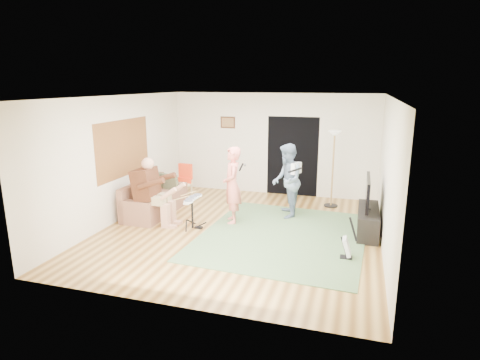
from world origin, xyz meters
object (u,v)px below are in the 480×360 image
(drum_kit, at_px, (192,214))
(dining_chair, at_px, (183,188))
(tv_cabinet, at_px, (368,221))
(television, at_px, (368,192))
(sofa, at_px, (152,202))
(torchiere_lamp, at_px, (334,155))
(guitar_spare, at_px, (347,247))
(singer, at_px, (232,185))
(guitarist, at_px, (287,181))

(drum_kit, distance_m, dining_chair, 2.08)
(tv_cabinet, xyz_separation_m, television, (-0.05, 0.00, 0.60))
(sofa, distance_m, torchiere_lamp, 4.42)
(guitar_spare, bearing_deg, torchiere_lamp, 99.38)
(torchiere_lamp, bearing_deg, sofa, -156.40)
(drum_kit, relative_size, singer, 0.41)
(torchiere_lamp, xyz_separation_m, television, (0.79, -1.61, -0.42))
(guitarist, height_order, tv_cabinet, guitarist)
(sofa, bearing_deg, dining_chair, 77.79)
(television, bearing_deg, sofa, -178.69)
(torchiere_lamp, height_order, television, torchiere_lamp)
(sofa, distance_m, tv_cabinet, 4.79)
(sofa, height_order, torchiere_lamp, torchiere_lamp)
(sofa, distance_m, television, 4.77)
(torchiere_lamp, bearing_deg, guitar_spare, -80.62)
(torchiere_lamp, bearing_deg, drum_kit, -138.24)
(drum_kit, xyz_separation_m, tv_cabinet, (3.50, 0.76, -0.04))
(singer, distance_m, torchiere_lamp, 2.70)
(torchiere_lamp, relative_size, dining_chair, 1.98)
(guitarist, bearing_deg, singer, -69.22)
(singer, relative_size, torchiere_lamp, 0.89)
(guitarist, bearing_deg, dining_chair, -114.41)
(dining_chair, distance_m, television, 4.63)
(drum_kit, xyz_separation_m, guitarist, (1.74, 1.30, 0.53))
(guitarist, bearing_deg, tv_cabinet, 58.79)
(drum_kit, bearing_deg, sofa, 153.16)
(drum_kit, distance_m, television, 3.58)
(torchiere_lamp, bearing_deg, guitarist, -130.70)
(guitar_spare, height_order, tv_cabinet, guitar_spare)
(guitarist, relative_size, tv_cabinet, 1.18)
(drum_kit, distance_m, guitarist, 2.23)
(tv_cabinet, bearing_deg, guitarist, 162.91)
(singer, height_order, tv_cabinet, singer)
(singer, bearing_deg, torchiere_lamp, 111.03)
(singer, xyz_separation_m, tv_cabinet, (2.81, 0.19, -0.58))
(sofa, xyz_separation_m, dining_chair, (0.25, 1.15, 0.08))
(singer, height_order, television, singer)
(dining_chair, bearing_deg, television, -6.57)
(television, bearing_deg, guitar_spare, -102.24)
(sofa, relative_size, guitarist, 1.14)
(dining_chair, relative_size, television, 0.78)
(drum_kit, height_order, guitarist, guitarist)
(torchiere_lamp, height_order, tv_cabinet, torchiere_lamp)
(torchiere_lamp, xyz_separation_m, dining_chair, (-3.69, -0.57, -0.94))
(drum_kit, height_order, dining_chair, dining_chair)
(torchiere_lamp, bearing_deg, television, -63.80)
(guitar_spare, relative_size, tv_cabinet, 0.54)
(drum_kit, bearing_deg, guitar_spare, -11.15)
(drum_kit, xyz_separation_m, television, (3.45, 0.76, 0.56))
(singer, distance_m, dining_chair, 2.18)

